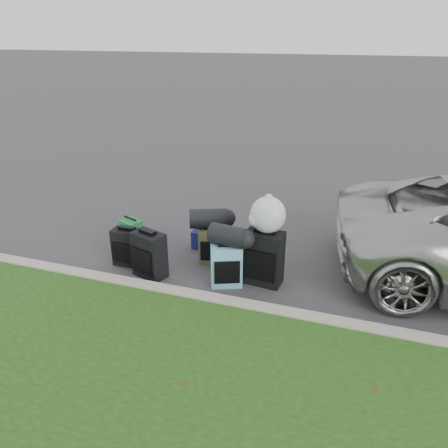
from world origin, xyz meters
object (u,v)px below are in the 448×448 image
(tote_navy, at_px, (201,239))
(suitcase_small_black, at_px, (129,247))
(suitcase_teal, at_px, (226,265))
(suitcase_large_black_left, at_px, (149,255))
(suitcase_large_black_right, at_px, (264,258))
(suitcase_olive, at_px, (212,245))
(tote_green, at_px, (131,230))

(tote_navy, bearing_deg, suitcase_small_black, -137.38)
(suitcase_teal, bearing_deg, suitcase_large_black_left, 163.46)
(suitcase_teal, relative_size, suitcase_large_black_right, 0.78)
(suitcase_large_black_left, xyz_separation_m, tote_navy, (0.35, 0.99, -0.17))
(suitcase_teal, distance_m, suitcase_large_black_right, 0.49)
(suitcase_large_black_right, relative_size, tote_navy, 2.61)
(suitcase_teal, distance_m, tote_navy, 1.14)
(suitcase_small_black, relative_size, suitcase_large_black_left, 0.84)
(suitcase_olive, bearing_deg, suitcase_large_black_right, -34.70)
(tote_navy, bearing_deg, suitcase_teal, -55.10)
(suitcase_teal, xyz_separation_m, tote_navy, (-0.70, 0.89, -0.14))
(suitcase_large_black_left, height_order, tote_navy, suitcase_large_black_left)
(suitcase_large_black_right, height_order, tote_green, suitcase_large_black_right)
(suitcase_large_black_right, bearing_deg, tote_navy, 154.52)
(suitcase_large_black_right, distance_m, tote_green, 2.34)
(suitcase_small_black, distance_m, suitcase_large_black_left, 0.47)
(suitcase_olive, height_order, tote_green, suitcase_olive)
(suitcase_small_black, bearing_deg, tote_navy, 44.23)
(tote_green, bearing_deg, suitcase_small_black, -43.08)
(suitcase_large_black_left, bearing_deg, tote_green, 150.03)
(suitcase_small_black, distance_m, tote_green, 0.79)
(suitcase_teal, bearing_deg, tote_green, 134.45)
(tote_green, bearing_deg, suitcase_large_black_left, -28.87)
(suitcase_large_black_left, xyz_separation_m, tote_green, (-0.79, 0.89, -0.15))
(suitcase_large_black_left, relative_size, suitcase_olive, 1.23)
(suitcase_large_black_right, bearing_deg, suitcase_teal, -148.94)
(suitcase_small_black, relative_size, suitcase_teal, 0.94)
(suitcase_large_black_left, distance_m, suitcase_olive, 0.91)
(suitcase_olive, xyz_separation_m, tote_green, (-1.44, 0.26, -0.09))
(suitcase_small_black, xyz_separation_m, suitcase_large_black_right, (1.91, 0.12, 0.10))
(suitcase_large_black_left, bearing_deg, suitcase_large_black_right, 30.63)
(suitcase_small_black, xyz_separation_m, suitcase_olive, (1.09, 0.44, -0.01))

